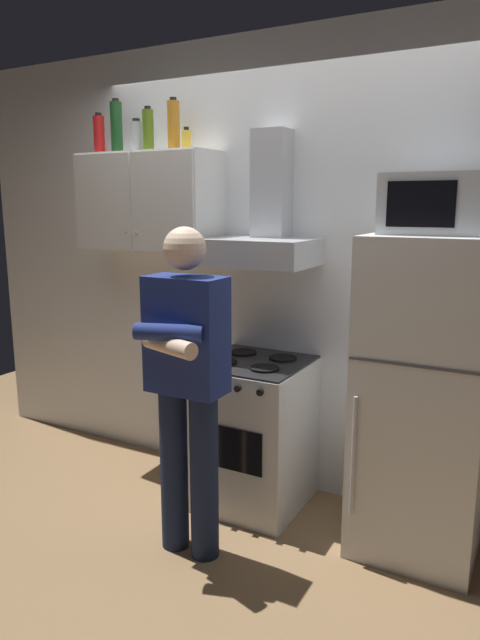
{
  "coord_description": "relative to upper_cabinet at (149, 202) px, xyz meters",
  "views": [
    {
      "loc": [
        1.4,
        -2.57,
        1.74
      ],
      "look_at": [
        0.0,
        0.0,
        1.15
      ],
      "focal_mm": 32.38,
      "sensor_mm": 36.0,
      "label": 1
    }
  ],
  "objects": [
    {
      "name": "ground_plane",
      "position": [
        0.85,
        -0.37,
        -1.75
      ],
      "size": [
        7.0,
        7.0,
        0.0
      ],
      "primitive_type": "plane",
      "color": "olive"
    },
    {
      "name": "back_wall_tiled",
      "position": [
        0.85,
        0.23,
        -0.4
      ],
      "size": [
        4.8,
        0.1,
        2.7
      ],
      "primitive_type": "cube",
      "color": "white",
      "rests_on": "ground_plane"
    },
    {
      "name": "upper_cabinet",
      "position": [
        0.0,
        0.0,
        0.0
      ],
      "size": [
        0.9,
        0.37,
        0.6
      ],
      "color": "white"
    },
    {
      "name": "stove_oven",
      "position": [
        0.8,
        -0.13,
        -1.32
      ],
      "size": [
        0.6,
        0.62,
        0.87
      ],
      "color": "silver",
      "rests_on": "ground_plane"
    },
    {
      "name": "range_hood",
      "position": [
        0.8,
        0.0,
        -0.15
      ],
      "size": [
        0.6,
        0.44,
        0.75
      ],
      "color": "#B7BABF"
    },
    {
      "name": "refrigerator",
      "position": [
        1.75,
        -0.12,
        -0.95
      ],
      "size": [
        0.6,
        0.62,
        1.6
      ],
      "color": "silver",
      "rests_on": "ground_plane"
    },
    {
      "name": "microwave",
      "position": [
        1.75,
        -0.11,
        -0.01
      ],
      "size": [
        0.48,
        0.37,
        0.28
      ],
      "color": "#B7BABF",
      "rests_on": "refrigerator"
    },
    {
      "name": "person_standing",
      "position": [
        0.75,
        -0.73,
        -0.85
      ],
      "size": [
        0.38,
        0.33,
        1.64
      ],
      "color": "#192342",
      "rests_on": "ground_plane"
    },
    {
      "name": "bottle_wine_green",
      "position": [
        -0.25,
        0.02,
        0.46
      ],
      "size": [
        0.07,
        0.07,
        0.33
      ],
      "color": "#19471E",
      "rests_on": "upper_cabinet"
    },
    {
      "name": "bottle_soda_red",
      "position": [
        -0.36,
        -0.02,
        0.42
      ],
      "size": [
        0.07,
        0.07,
        0.25
      ],
      "color": "red",
      "rests_on": "upper_cabinet"
    },
    {
      "name": "bottle_canister_steel",
      "position": [
        -0.09,
        0.01,
        0.39
      ],
      "size": [
        0.08,
        0.08,
        0.2
      ],
      "color": "#B2B5BA",
      "rests_on": "upper_cabinet"
    },
    {
      "name": "bottle_liquor_amber",
      "position": [
        0.17,
        0.05,
        0.45
      ],
      "size": [
        0.07,
        0.07,
        0.31
      ],
      "color": "#B7721E",
      "rests_on": "upper_cabinet"
    },
    {
      "name": "bottle_olive_oil",
      "position": [
        0.02,
        -0.0,
        0.43
      ],
      "size": [
        0.07,
        0.07,
        0.27
      ],
      "color": "#4C6B19",
      "rests_on": "upper_cabinet"
    },
    {
      "name": "bottle_spice_jar",
      "position": [
        0.28,
        0.02,
        0.36
      ],
      "size": [
        0.06,
        0.06,
        0.13
      ],
      "color": "gold",
      "rests_on": "upper_cabinet"
    }
  ]
}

